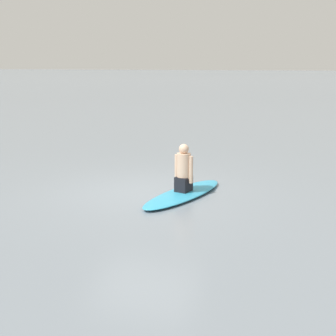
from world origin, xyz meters
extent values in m
plane|color=gray|center=(0.00, 0.00, 0.00)|extent=(400.00, 400.00, 0.00)
ellipsoid|color=#339EC6|center=(0.97, -0.09, 0.06)|extent=(1.51, 3.04, 0.12)
cube|color=black|center=(0.97, -0.09, 0.29)|extent=(0.37, 0.41, 0.33)
cylinder|color=#D6AD8E|center=(0.97, -0.09, 0.70)|extent=(0.37, 0.37, 0.55)
sphere|color=#D6AD8E|center=(0.97, -0.09, 1.07)|extent=(0.22, 0.22, 0.22)
cylinder|color=#D6AD8E|center=(1.15, -0.14, 0.63)|extent=(0.11, 0.11, 0.60)
cylinder|color=#D6AD8E|center=(0.79, -0.04, 0.63)|extent=(0.11, 0.11, 0.60)
camera|label=1|loc=(3.85, -10.04, 2.90)|focal=51.52mm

